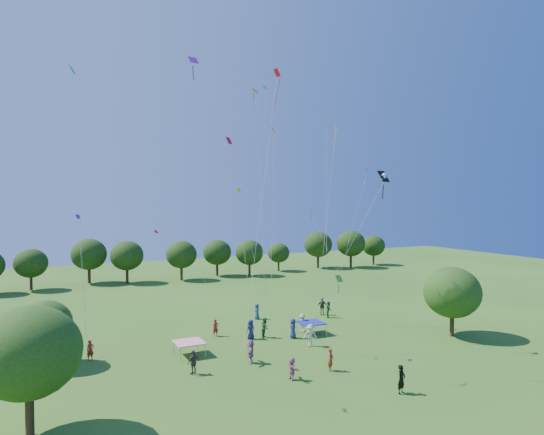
{
  "coord_description": "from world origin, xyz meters",
  "views": [
    {
      "loc": [
        -16.3,
        -18.84,
        12.28
      ],
      "look_at": [
        0.0,
        14.0,
        11.0
      ],
      "focal_mm": 32.0,
      "sensor_mm": 36.0,
      "label": 1
    }
  ],
  "objects": [
    {
      "name": "near_tree_west",
      "position": [
        -16.57,
        9.02,
        4.41
      ],
      "size": [
        5.36,
        5.36,
        6.83
      ],
      "color": "#422B19",
      "rests_on": "ground"
    },
    {
      "name": "near_tree_north",
      "position": [
        -15.58,
        20.53,
        3.12
      ],
      "size": [
        3.94,
        3.94,
        4.89
      ],
      "color": "#422B19",
      "rests_on": "ground"
    },
    {
      "name": "near_tree_east",
      "position": [
        17.62,
        12.84,
        3.98
      ],
      "size": [
        5.09,
        5.09,
        6.28
      ],
      "color": "#422B19",
      "rests_on": "ground"
    },
    {
      "name": "treeline",
      "position": [
        -1.73,
        55.43,
        4.09
      ],
      "size": [
        88.01,
        8.77,
        6.77
      ],
      "color": "#422B19",
      "rests_on": "ground"
    },
    {
      "name": "tent_red_stripe",
      "position": [
        -5.28,
        18.14,
        1.04
      ],
      "size": [
        2.2,
        2.2,
        1.1
      ],
      "color": "#F81D4B",
      "rests_on": "ground"
    },
    {
      "name": "tent_blue",
      "position": [
        6.55,
        19.12,
        1.04
      ],
      "size": [
        2.2,
        2.2,
        1.1
      ],
      "color": "navy",
      "rests_on": "ground"
    },
    {
      "name": "man_in_black",
      "position": [
        4.6,
        4.73,
        0.92
      ],
      "size": [
        0.79,
        0.64,
        1.83
      ],
      "primitive_type": "imported",
      "rotation": [
        0.0,
        0.0,
        0.35
      ],
      "color": "black",
      "rests_on": "ground"
    },
    {
      "name": "crowd_person_0",
      "position": [
        4.42,
        18.69,
        0.88
      ],
      "size": [
        0.87,
        0.98,
        1.75
      ],
      "primitive_type": "imported",
      "rotation": [
        0.0,
        0.0,
        4.13
      ],
      "color": "navy",
      "rests_on": "ground"
    },
    {
      "name": "crowd_person_1",
      "position": [
        -1.55,
        22.37,
        0.77
      ],
      "size": [
        0.63,
        0.46,
        1.54
      ],
      "primitive_type": "imported",
      "rotation": [
        0.0,
        0.0,
        0.16
      ],
      "color": "maroon",
      "rests_on": "ground"
    },
    {
      "name": "crowd_person_2",
      "position": [
        2.27,
        19.96,
        0.89
      ],
      "size": [
        0.96,
        0.95,
        1.78
      ],
      "primitive_type": "imported",
      "rotation": [
        0.0,
        0.0,
        0.76
      ],
      "color": "#235124",
      "rests_on": "ground"
    },
    {
      "name": "crowd_person_3",
      "position": [
        4.57,
        15.94,
        0.92
      ],
      "size": [
        1.32,
        1.05,
        1.84
      ],
      "primitive_type": "imported",
      "rotation": [
        0.0,
        0.0,
        5.78
      ],
      "color": "beige",
      "rests_on": "ground"
    },
    {
      "name": "crowd_person_4",
      "position": [
        -6.23,
        13.95,
        0.86
      ],
      "size": [
        1.1,
        0.77,
        1.71
      ],
      "primitive_type": "imported",
      "rotation": [
        0.0,
        0.0,
        3.49
      ],
      "color": "#413634",
      "rests_on": "ground"
    },
    {
      "name": "crowd_person_5",
      "position": [
        -1.67,
        14.27,
        0.9
      ],
      "size": [
        1.19,
        1.78,
        1.8
      ],
      "primitive_type": "imported",
      "rotation": [
        0.0,
        0.0,
        4.33
      ],
      "color": "#9A5A88",
      "rests_on": "ground"
    },
    {
      "name": "crowd_person_6",
      "position": [
        0.91,
        20.11,
        0.87
      ],
      "size": [
        0.94,
        0.66,
        1.73
      ],
      "primitive_type": "imported",
      "rotation": [
        0.0,
        0.0,
        3.39
      ],
      "color": "#1A1B4E",
      "rests_on": "ground"
    },
    {
      "name": "crowd_person_7",
      "position": [
        2.84,
        10.19,
        0.82
      ],
      "size": [
        0.72,
        0.69,
        1.64
      ],
      "primitive_type": "imported",
      "rotation": [
        0.0,
        0.0,
        0.68
      ],
      "color": "maroon",
      "rests_on": "ground"
    },
    {
      "name": "crowd_person_8",
      "position": [
        11.49,
        23.73,
        0.83
      ],
      "size": [
        0.77,
        0.93,
        1.66
      ],
      "primitive_type": "imported",
      "rotation": [
        0.0,
        0.0,
        1.1
      ],
      "color": "#214D26",
      "rests_on": "ground"
    },
    {
      "name": "crowd_person_9",
      "position": [
        6.24,
        20.16,
        0.84
      ],
      "size": [
        0.93,
        1.2,
        1.67
      ],
      "primitive_type": "imported",
      "rotation": [
        0.0,
        0.0,
        5.18
      ],
      "color": "#B39E8F",
      "rests_on": "ground"
    },
    {
      "name": "crowd_person_10",
      "position": [
        11.46,
        25.0,
        0.93
      ],
      "size": [
        1.18,
        0.76,
        1.86
      ],
      "primitive_type": "imported",
      "rotation": [
        0.0,
        0.0,
        -0.27
      ],
      "color": "#403B33",
      "rests_on": "ground"
    },
    {
      "name": "crowd_person_11",
      "position": [
        -0.5,
        9.89,
        0.78
      ],
      "size": [
        0.55,
        1.47,
        1.56
      ],
      "primitive_type": "imported",
      "rotation": [
        0.0,
        0.0,
        1.55
      ],
      "color": "#AE658C",
      "rests_on": "ground"
    },
    {
      "name": "crowd_person_12",
      "position": [
        4.41,
        26.4,
        0.81
      ],
      "size": [
        0.73,
        0.91,
        1.63
      ],
      "primitive_type": "imported",
      "rotation": [
        0.0,
        0.0,
        4.29
      ],
      "color": "navy",
      "rests_on": "ground"
    },
    {
      "name": "crowd_person_13",
      "position": [
        -12.45,
        20.35,
        0.79
      ],
      "size": [
        0.67,
        0.52,
        1.58
      ],
      "primitive_type": "imported",
      "rotation": [
        0.0,
        0.0,
        0.27
      ],
      "color": "maroon",
      "rests_on": "ground"
    },
    {
      "name": "pirate_kite",
      "position": [
        9.98,
        13.42,
        13.99
      ],
      "size": [
        7.77,
        1.54,
        13.49
      ],
      "color": "black"
    },
    {
      "name": "red_high_kite",
      "position": [
        2.65,
        19.3,
        19.65
      ],
      "size": [
        6.2,
        6.53,
        22.82
      ],
      "color": "red"
    },
    {
      "name": "small_kite_0",
      "position": [
        -5.62,
        25.25,
        7.27
      ],
      "size": [
        1.73,
        3.68,
        8.23
      ],
      "color": "red"
    },
    {
      "name": "small_kite_1",
      "position": [
        4.3,
        25.68,
        17.5
      ],
      "size": [
        1.18,
        1.19,
        22.2
      ],
      "color": "#FF550D"
    },
    {
      "name": "small_kite_2",
      "position": [
        -0.69,
        18.14,
        10.17
      ],
      "size": [
        2.58,
        2.79,
        12.02
      ],
      "color": "yellow"
    },
    {
      "name": "small_kite_3",
      "position": [
        4.21,
        25.77,
        16.17
      ],
      "size": [
        1.18,
        0.99,
        22.29
      ],
      "color": "#1A9220"
    },
    {
      "name": "small_kite_4",
      "position": [
        3.15,
        21.32,
        15.68
      ],
      "size": [
        1.16,
        0.42,
        21.5
      ],
      "color": "#1481C9"
    },
    {
      "name": "small_kite_5",
      "position": [
        -5.54,
        15.22,
        18.18
      ],
      "size": [
        1.34,
        0.54,
        21.38
      ],
      "color": "#6B1AA1"
    },
    {
      "name": "small_kite_6",
      "position": [
        2.78,
        27.67,
        13.37
      ],
      "size": [
        3.3,
        3.67,
        17.06
      ],
      "color": "white"
    },
    {
      "name": "small_kite_7",
      "position": [
        12.08,
        26.49,
        8.81
      ],
      "size": [
        2.22,
        5.32,
        9.88
      ],
      "color": "#0B94A5"
    },
    {
      "name": "small_kite_8",
      "position": [
        -1.31,
        18.38,
        14.01
      ],
      "size": [
        3.28,
        2.02,
        16.14
      ],
      "color": "red"
    },
    {
      "name": "small_kite_9",
      "position": [
        5.77,
        25.45,
        16.22
      ],
      "size": [
        1.02,
        1.11,
        18.5
      ],
      "color": "orange"
    },
    {
      "name": "small_kite_10",
      "position": [
        3.11,
        10.88,
        12.85
      ],
      "size": [
        0.85,
        2.09,
        16.42
      ],
      "color": "#FCAD16"
    },
    {
      "name": "small_kite_11",
      "position": [
        9.97,
        19.69,
        4.56
      ],
      "size": [
        0.8,
        1.66,
        3.82
      ],
      "color": "#3A9E1C"
    },
    {
      "name": "small_kite_12",
      "position": [
        10.87,
        17.88,
        11.87
      ],
      "size": [
        2.93,
        2.4,
        14.02
      ],
      "color": "blue"
    },
    {
      "name": "small_kite_13",
      "position": [
        -12.76,
        24.2,
        8.5
      ],
      "size": [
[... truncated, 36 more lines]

